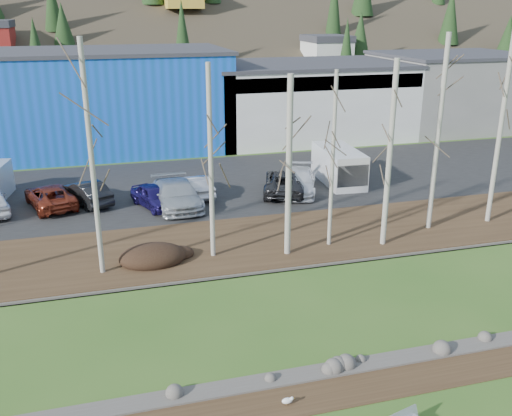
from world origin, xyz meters
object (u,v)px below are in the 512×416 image
object	(u,v)px
car_4	(154,196)
car_7	(299,181)
van_white	(340,166)
seagull	(288,401)
car_1	(87,192)
car_2	(50,196)
car_8	(180,194)
car_5	(196,186)
car_6	(284,182)
car_3	(173,195)

from	to	relation	value
car_4	car_7	size ratio (longest dim) A/B	0.78
van_white	seagull	bearing A→B (deg)	-114.03
car_1	car_4	xyz separation A→B (m)	(3.92, -1.77, -0.04)
seagull	car_7	size ratio (longest dim) A/B	0.08
car_2	car_8	bearing A→B (deg)	148.34
seagull	van_white	world-z (taller)	van_white
car_2	van_white	distance (m)	18.90
car_5	car_8	distance (m)	2.21
car_1	car_6	world-z (taller)	car_6
car_1	van_white	bearing A→B (deg)	154.25
seagull	car_1	world-z (taller)	car_1
car_7	car_8	world-z (taller)	car_8
car_4	van_white	xyz separation A→B (m)	(12.84, 1.66, 0.49)
car_7	van_white	distance (m)	3.63
seagull	car_8	size ratio (longest dim) A/B	0.08
car_4	van_white	distance (m)	12.96
car_6	seagull	bearing A→B (deg)	91.50
van_white	car_3	bearing A→B (deg)	-167.40
car_1	car_5	distance (m)	6.77
car_4	car_2	bearing A→B (deg)	142.95
car_8	van_white	size ratio (longest dim) A/B	0.95
seagull	car_7	world-z (taller)	car_7
car_6	car_8	bearing A→B (deg)	26.51
car_6	car_8	xyz separation A→B (m)	(-6.94, -0.85, -0.00)
car_1	car_6	size ratio (longest dim) A/B	0.81
car_2	car_8	distance (m)	7.86
car_1	car_2	xyz separation A→B (m)	(-2.13, -0.03, -0.03)
car_1	van_white	world-z (taller)	van_white
car_3	car_5	size ratio (longest dim) A/B	1.29
car_8	van_white	bearing A→B (deg)	6.08
van_white	car_7	bearing A→B (deg)	-156.74
car_4	seagull	bearing A→B (deg)	-105.19
seagull	van_white	xyz separation A→B (m)	(10.85, 21.02, 1.15)
car_7	car_8	bearing A→B (deg)	-154.44
car_1	car_5	bearing A→B (deg)	152.54
seagull	car_4	world-z (taller)	car_4
car_4	car_6	bearing A→B (deg)	-17.15
car_3	van_white	distance (m)	11.90
car_5	car_8	size ratio (longest dim) A/B	0.78
car_4	van_white	world-z (taller)	van_white
car_8	seagull	bearing A→B (deg)	-92.28
car_3	car_7	size ratio (longest dim) A/B	1.01
car_8	van_white	distance (m)	11.46
car_1	seagull	bearing A→B (deg)	80.25
car_2	car_5	distance (m)	8.89
car_2	car_7	bearing A→B (deg)	158.27
car_3	van_white	size ratio (longest dim) A/B	0.95
car_2	car_7	world-z (taller)	car_7
car_2	car_3	bearing A→B (deg)	147.46
car_5	van_white	world-z (taller)	van_white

